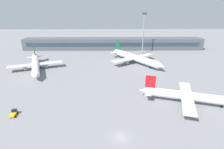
# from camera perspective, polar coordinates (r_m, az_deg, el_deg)

# --- Properties ---
(ground_plane) EXTENTS (400.00, 400.00, 0.00)m
(ground_plane) POSITION_cam_1_polar(r_m,az_deg,el_deg) (86.63, 1.25, -1.85)
(ground_plane) COLOR gray
(terminal_building) EXTENTS (144.02, 12.13, 9.00)m
(terminal_building) POSITION_cam_1_polar(r_m,az_deg,el_deg) (149.08, 0.39, 9.80)
(terminal_building) COLOR #4C5156
(terminal_building) RESTS_ON ground_plane
(airplane_near) EXTENTS (36.50, 26.01, 9.26)m
(airplane_near) POSITION_cam_1_polar(r_m,az_deg,el_deg) (71.66, 23.59, -6.41)
(airplane_near) COLOR silver
(airplane_near) RESTS_ON ground_plane
(airplane_mid) EXTENTS (28.52, 39.77, 10.27)m
(airplane_mid) POSITION_cam_1_polar(r_m,az_deg,el_deg) (108.17, -23.18, 2.91)
(airplane_mid) COLOR white
(airplane_mid) RESTS_ON ground_plane
(airplane_far) EXTENTS (30.04, 38.51, 11.15)m
(airplane_far) POSITION_cam_1_polar(r_m,az_deg,el_deg) (112.50, 7.40, 5.27)
(airplane_far) COLOR silver
(airplane_far) RESTS_ON ground_plane
(baggage_tug_yellow) EXTENTS (2.19, 3.76, 1.75)m
(baggage_tug_yellow) POSITION_cam_1_polar(r_m,az_deg,el_deg) (68.27, -28.81, -10.70)
(baggage_tug_yellow) COLOR #F2B20C
(baggage_tug_yellow) RESTS_ON ground_plane
(floodlight_tower_west) EXTENTS (3.20, 0.80, 29.20)m
(floodlight_tower_west) POSITION_cam_1_polar(r_m,az_deg,el_deg) (132.86, 9.99, 13.42)
(floodlight_tower_west) COLOR gray
(floodlight_tower_west) RESTS_ON ground_plane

